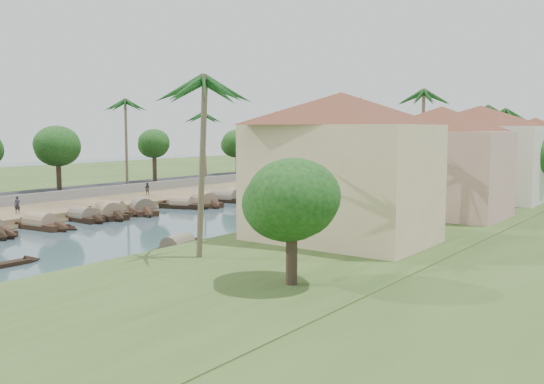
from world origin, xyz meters
The scene contains 45 objects.
ground centered at (0.00, 0.00, 0.00)m, with size 220.00×220.00×0.00m, color #3B5158.
left_bank centered at (-16.00, 20.00, 0.40)m, with size 10.00×180.00×0.80m, color brown.
right_bank centered at (19.00, 20.00, 0.60)m, with size 16.00×180.00×1.20m, color #2F481D.
road centered at (-24.50, 20.00, 0.70)m, with size 8.00×180.00×1.40m, color black.
retaining_wall centered at (-20.20, 20.00, 1.35)m, with size 0.40×180.00×1.10m, color slate.
far_left_fill centered at (-51.00, 20.00, 0.68)m, with size 45.00×220.00×1.35m, color #2F481D.
treeline centered at (0.00, 100.00, 4.00)m, with size 120.00×14.00×8.00m.
bridge centered at (0.00, 72.00, 1.72)m, with size 28.00×4.00×2.40m.
building_near centered at (18.99, -2.00, 6.38)m, with size 14.85×14.85×10.20m.
building_mid centered at (19.99, 14.00, 6.13)m, with size 14.11×14.11×9.70m.
building_far centered at (18.99, 28.00, 6.38)m, with size 15.59×15.59×10.20m.
building_distant centered at (19.99, 48.00, 5.88)m, with size 12.62×12.62×9.20m.
sampan_2 centered at (-8.80, -7.30, 0.41)m, with size 8.12×2.24×2.13m.
sampan_3 centered at (-9.54, -2.27, 0.41)m, with size 7.38×1.90×2.00m.
sampan_4 centered at (-10.35, 1.77, 0.42)m, with size 7.92×4.39×2.23m.
sampan_5 centered at (-9.21, 0.57, 0.42)m, with size 8.05×4.06×2.47m.
sampan_6 centered at (-9.05, 5.01, 0.42)m, with size 8.38×6.08×2.52m.
sampan_7 centered at (-8.44, 10.22, 0.41)m, with size 7.16×3.56×1.92m.
sampan_8 centered at (-7.94, 13.45, 0.42)m, with size 8.06×4.59×2.42m.
sampan_9 centered at (-8.41, 17.49, 0.41)m, with size 8.64×3.48×2.16m.
sampan_10 centered at (-8.93, 20.05, 0.42)m, with size 8.20×5.49×2.29m.
sampan_11 centered at (-9.05, 20.47, 0.41)m, with size 7.15×2.70×2.04m.
sampan_12 centered at (-8.62, 28.60, 0.41)m, with size 8.40×2.30×2.00m.
sampan_13 centered at (-9.11, 28.90, 0.42)m, with size 8.82×2.28×2.37m.
sampan_14 centered at (8.76, -7.52, 0.40)m, with size 2.86×7.47×1.84m.
sampan_15 centered at (9.95, 11.43, 0.42)m, with size 2.05×8.57×2.28m.
sampan_16 centered at (9.11, 24.30, 0.42)m, with size 4.52×9.25×2.23m.
canoe_1 centered at (-7.97, -6.45, 0.10)m, with size 5.68×2.03×0.91m.
canoe_2 centered at (-5.01, 21.24, 0.10)m, with size 6.13×2.71×0.89m.
palm_0 centered at (15.00, -11.80, 11.54)m, with size 3.20×3.20×12.15m.
palm_1 centered at (16.00, 5.72, 10.85)m, with size 3.20×3.20×11.43m.
palm_2 centered at (15.00, 21.94, 12.44)m, with size 3.20×3.20×13.09m.
palm_3 centered at (16.00, 38.56, 11.29)m, with size 3.20×3.20×11.89m.
palm_5 centered at (-24.00, 15.62, 12.32)m, with size 3.20×3.20×12.76m.
palm_6 centered at (-22.00, 28.97, 10.90)m, with size 3.20×3.20×11.28m.
palm_7 centered at (14.00, 54.28, 11.37)m, with size 3.20×3.20×11.98m.
palm_8 centered at (-20.50, 58.69, 11.19)m, with size 3.20×3.20×11.58m.
tree_2 centered at (-24.00, 5.15, 6.76)m, with size 5.41×5.41×7.66m.
tree_3 centered at (-24.00, 20.61, 6.73)m, with size 4.39×4.39×7.24m.
tree_4 centered at (-24.00, 38.87, 6.39)m, with size 5.07×5.07×7.15m.
tree_5 centered at (-24.00, 52.87, 7.12)m, with size 5.21×5.21×7.95m.
tree_6 centered at (24.00, 29.29, 5.87)m, with size 4.97×4.97×6.79m.
tree_7 centered at (23.00, -13.76, 5.34)m, with size 4.59×4.59×6.09m.
person_near centered at (-14.26, -6.15, 1.64)m, with size 0.61×0.40×1.68m, color #26242C.
person_far centered at (-16.82, 12.69, 1.55)m, with size 0.73×0.57×1.50m, color #362C25.
Camera 1 is at (39.75, -38.21, 8.95)m, focal length 40.00 mm.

